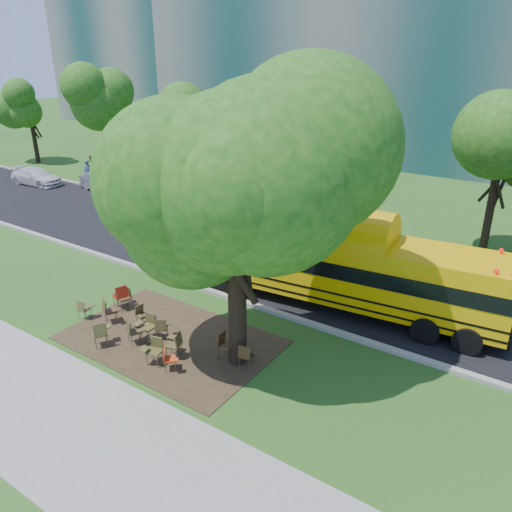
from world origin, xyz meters
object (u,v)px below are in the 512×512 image
Objects in this scene: pedestrian_b at (92,167)px; chair_6 at (175,342)px; chair_1 at (109,309)px; chair_9 at (125,295)px; main_tree at (236,203)px; chair_0 at (84,308)px; school_bus at (356,269)px; chair_7 at (168,357)px; chair_5 at (154,348)px; bg_car_white at (36,177)px; chair_8 at (121,294)px; chair_12 at (225,343)px; pedestrian_a at (88,172)px; chair_2 at (101,332)px; bg_car_red at (164,201)px; chair_10 at (141,313)px; bg_car_silver at (103,182)px; chair_11 at (162,327)px; chair_4 at (133,330)px; chair_13 at (247,354)px; chair_3 at (148,324)px; black_car at (176,257)px.

chair_6 is at bearing 29.20° from pedestrian_b.
chair_9 is (-0.35, 1.06, 0.01)m from chair_1.
main_tree reaches higher than chair_0.
chair_7 is (-3.01, -6.78, -1.15)m from school_bus.
bg_car_white is (-22.83, 11.17, 0.04)m from chair_5.
chair_8 reaches higher than chair_12.
main_tree is 4.99× the size of pedestrian_a.
chair_2 is at bearing -123.64° from bg_car_white.
chair_12 is 0.22× the size of bg_car_white.
main_tree reaches higher than chair_9.
chair_1 is 0.19× the size of bg_car_red.
chair_0 is 0.19× the size of bg_car_white.
chair_10 is at bearing -162.09° from chair_7.
chair_9 is 0.53× the size of pedestrian_a.
chair_8 is 17.31m from bg_car_silver.
main_tree is 9.45× the size of chair_9.
chair_5 is 3.95m from chair_9.
chair_11 is 0.20× the size of bg_car_silver.
main_tree is 6.94m from chair_1.
chair_12 reaches higher than chair_0.
chair_9 is at bearing 57.74° from chair_0.
chair_4 is 0.22× the size of bg_car_silver.
school_bus reaches higher than chair_1.
chair_12 is 0.51× the size of pedestrian_a.
chair_10 is at bearing 149.75° from chair_4.
bg_car_white is (-18.75, 10.62, 0.12)m from chair_0.
pedestrian_b is (-22.95, 13.01, -4.26)m from main_tree.
chair_1 is 3.83m from chair_7.
chair_5 is 1.16× the size of chair_7.
chair_5 reaches higher than chair_13.
chair_10 is at bearing -93.25° from chair_12.
chair_0 is 21.54m from bg_car_white.
chair_5 is at bearing -138.35° from chair_7.
chair_11 is at bearing -152.91° from chair_3.
chair_8 is at bearing 171.74° from chair_4.
chair_10 is 0.44× the size of pedestrian_a.
black_car is 2.28× the size of pedestrian_b.
chair_11 is at bearing 77.81° from chair_4.
pedestrian_a reaches higher than chair_0.
chair_6 is at bearing -119.22° from bg_car_white.
chair_8 is at bearing -158.20° from chair_7.
chair_5 is at bearing -95.78° from pedestrian_a.
chair_3 reaches higher than chair_13.
chair_1 is at bearing -162.94° from black_car.
chair_7 is at bearing -172.18° from chair_6.
school_bus reaches higher than pedestrian_b.
chair_4 is 1.17× the size of chair_10.
chair_3 is at bearing -0.29° from chair_0.
chair_0 is at bearing -22.42° from chair_5.
school_bus is 25.75m from pedestrian_b.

